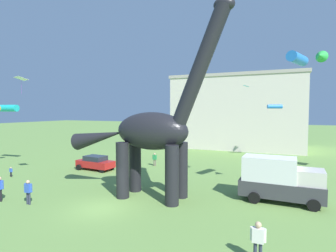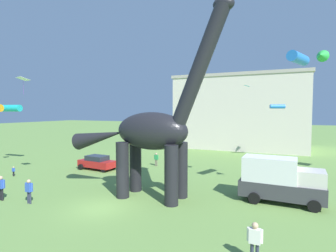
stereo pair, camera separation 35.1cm
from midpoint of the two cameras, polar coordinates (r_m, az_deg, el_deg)
ground_plane at (r=19.25m, az=-13.46°, el=-16.59°), size 240.00×240.00×0.00m
dinosaur_sculpture at (r=19.91m, az=-3.15°, el=-1.06°), size 13.25×2.81×13.85m
parked_sedan_left at (r=30.76m, az=-14.55°, el=-7.48°), size 4.33×2.11×1.55m
parked_box_truck at (r=20.90m, az=23.11°, el=-10.45°), size 5.66×2.38×3.20m
person_watching_child at (r=30.84m, az=-29.77°, el=-8.20°), size 0.36×0.16×0.97m
person_far_spectator at (r=21.46m, az=-27.08°, el=-11.86°), size 0.64×0.28×1.72m
person_vendor_side at (r=31.68m, az=-2.20°, el=-6.84°), size 0.57×0.25×1.53m
person_photographer at (r=23.16m, az=-31.64°, el=-10.76°), size 0.67×0.30×1.79m
person_strolling_adult at (r=12.94m, az=18.80°, el=-21.75°), size 0.67×0.30×1.79m
kite_high_left at (r=37.88m, az=22.42°, el=3.85°), size 1.94×1.90×0.55m
kite_apex at (r=27.23m, az=-28.15°, el=8.84°), size 1.40×1.20×1.50m
kite_mid_center at (r=21.32m, az=27.26°, el=12.82°), size 2.63×2.74×0.78m
kite_far_right at (r=37.45m, az=-30.66°, el=3.29°), size 2.99×2.60×0.86m
kite_mid_left at (r=23.94m, az=16.85°, el=8.18°), size 0.51×0.65×0.14m
background_building_block at (r=49.49m, az=15.61°, el=2.91°), size 21.79×12.77×12.49m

